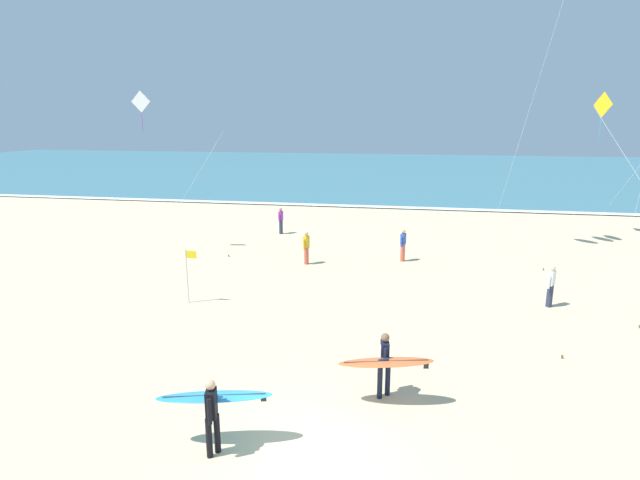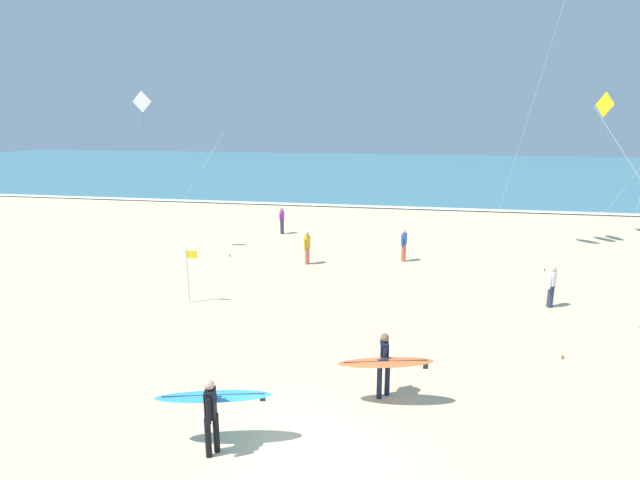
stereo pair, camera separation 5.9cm
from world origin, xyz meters
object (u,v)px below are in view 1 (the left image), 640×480
Objects in this scene: bystander_yellow_top at (306,248)px; lifeguard_flag at (188,271)px; kite_diamond_golden_high at (604,108)px; bystander_purple_top at (281,221)px; kite_diamond_ivory_distant at (145,109)px; bystander_blue_top at (403,245)px; surfer_lead at (385,362)px; bystander_white_top at (551,286)px; surfer_trailing at (213,405)px.

bystander_yellow_top is 6.73m from lifeguard_flag.
kite_diamond_golden_high reaches higher than bystander_purple_top.
bystander_purple_top is (5.37, 5.29, -6.41)m from kite_diamond_ivory_distant.
bystander_blue_top is 10.63m from lifeguard_flag.
bystander_yellow_top is at bearing 110.96° from surfer_lead.
bystander_white_top is 1.00× the size of bystander_purple_top.
lifeguard_flag is at bearing -141.63° from kite_diamond_golden_high.
bystander_white_top is (9.06, 10.03, -0.23)m from surfer_trailing.
kite_diamond_ivory_distant reaches higher than bystander_purple_top.
bystander_yellow_top is at bearing -5.42° from kite_diamond_ivory_distant.
kite_diamond_ivory_distant is 10.45m from bystander_yellow_top.
surfer_trailing is 1.57× the size of bystander_white_top.
surfer_trailing is 1.57× the size of bystander_yellow_top.
kite_diamond_golden_high is at bearing 57.80° from surfer_trailing.
bystander_white_top is (18.22, -4.64, -6.41)m from kite_diamond_ivory_distant.
bystander_yellow_top is at bearing 60.78° from lifeguard_flag.
surfer_trailing reaches higher than bystander_blue_top.
kite_diamond_ivory_distant is at bearing -177.44° from bystander_blue_top.
surfer_lead is 4.24m from surfer_trailing.
bystander_yellow_top is at bearing -150.01° from kite_diamond_golden_high.
kite_diamond_ivory_distant reaches higher than bystander_blue_top.
bystander_white_top is (-5.22, -12.65, -6.52)m from kite_diamond_golden_high.
kite_diamond_golden_high is at bearing 29.99° from bystander_yellow_top.
bystander_purple_top is 1.00× the size of bystander_blue_top.
surfer_trailing is 0.31× the size of kite_diamond_ivory_distant.
surfer_lead reaches higher than bystander_purple_top.
bystander_blue_top is 1.00× the size of bystander_yellow_top.
kite_diamond_ivory_distant reaches higher than surfer_lead.
lifeguard_flag is (-4.23, 8.03, 0.22)m from surfer_trailing.
bystander_blue_top is at bearing 136.50° from bystander_white_top.
bystander_purple_top is 11.95m from lifeguard_flag.
kite_diamond_golden_high is 14.58m from bystander_blue_top.
bystander_white_top is 7.56m from bystander_blue_top.
lifeguard_flag is at bearing -53.40° from kite_diamond_ivory_distant.
bystander_purple_top is (-7.19, 17.43, -0.23)m from surfer_lead.
bystander_blue_top is at bearing -32.69° from bystander_purple_top.
kite_diamond_ivory_distant reaches higher than bystander_yellow_top.
kite_diamond_golden_high is 24.77m from kite_diamond_ivory_distant.
kite_diamond_ivory_distant reaches higher than surfer_trailing.
bystander_purple_top is (-18.07, -2.72, -6.52)m from kite_diamond_golden_high.
bystander_yellow_top is at bearing 93.90° from surfer_trailing.
surfer_trailing is 13.52m from bystander_white_top.
bystander_yellow_top is (-4.35, 11.35, -0.23)m from surfer_lead.
surfer_trailing is at bearing -132.07° from bystander_white_top.
kite_diamond_ivory_distant reaches higher than bystander_white_top.
surfer_lead is 0.28× the size of kite_diamond_golden_high.
surfer_lead is 23.74m from kite_diamond_golden_high.
bystander_yellow_top is 0.76× the size of lifeguard_flag.
surfer_lead is 0.94× the size of surfer_trailing.
bystander_blue_top is at bearing 2.56° from kite_diamond_ivory_distant.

